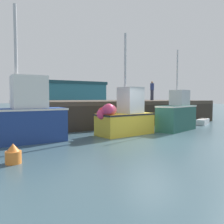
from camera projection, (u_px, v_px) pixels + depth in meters
The scene contains 9 objects.
ground at pixel (151, 141), 10.82m from camera, with size 120.00×160.00×0.10m.
pier at pixel (115, 104), 18.78m from camera, with size 14.48×8.48×1.72m.
fishing_boat_near_left at pixel (20, 118), 10.03m from camera, with size 4.10×1.35×5.83m.
fishing_boat_near_right at pixel (125, 117), 12.31m from camera, with size 3.32×1.86×5.28m.
fishing_boat_mid at pixel (177, 115), 13.89m from camera, with size 3.16×1.98×4.73m.
rowboat at pixel (203, 122), 17.11m from camera, with size 1.76×1.25×0.43m.
dockworker at pixel (152, 91), 21.00m from camera, with size 0.34×0.34×1.73m.
warehouse at pixel (74, 95), 39.72m from camera, with size 10.57×4.72×4.65m.
mooring_buoy_foreground at pixel (13, 155), 6.92m from camera, with size 0.46×0.46×0.60m.
Camera 1 is at (-7.02, -8.29, 1.95)m, focal length 37.58 mm.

